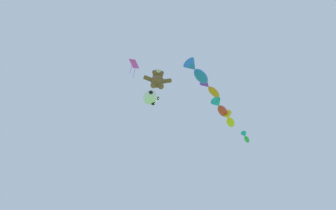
% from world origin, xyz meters
% --- Properties ---
extents(teddy_bear_kite, '(1.98, 0.87, 2.01)m').
position_xyz_m(teddy_bear_kite, '(-1.69, 4.03, 14.21)').
color(teddy_bear_kite, brown).
extents(soccer_ball_kite, '(1.07, 1.06, 0.98)m').
position_xyz_m(soccer_ball_kite, '(-2.06, 4.32, 12.45)').
color(soccer_ball_kite, white).
extents(fish_kite_cobalt, '(2.24, 2.12, 0.94)m').
position_xyz_m(fish_kite_cobalt, '(1.04, 3.46, 14.99)').
color(fish_kite_cobalt, blue).
extents(fish_kite_tangerine, '(1.96, 1.73, 0.69)m').
position_xyz_m(fish_kite_tangerine, '(2.49, 4.96, 15.24)').
color(fish_kite_tangerine, orange).
extents(fish_kite_crimson, '(1.94, 2.04, 0.85)m').
position_xyz_m(fish_kite_crimson, '(3.81, 6.68, 15.16)').
color(fish_kite_crimson, red).
extents(fish_kite_goldfin, '(1.61, 1.88, 0.82)m').
position_xyz_m(fish_kite_goldfin, '(4.96, 7.80, 15.08)').
color(fish_kite_goldfin, yellow).
extents(fish_kite_emerald, '(1.25, 1.43, 0.49)m').
position_xyz_m(fish_kite_emerald, '(6.90, 9.30, 14.59)').
color(fish_kite_emerald, green).
extents(diamond_kite, '(0.93, 0.82, 2.75)m').
position_xyz_m(diamond_kite, '(-3.67, 5.16, 17.58)').
color(diamond_kite, '#E53F9E').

